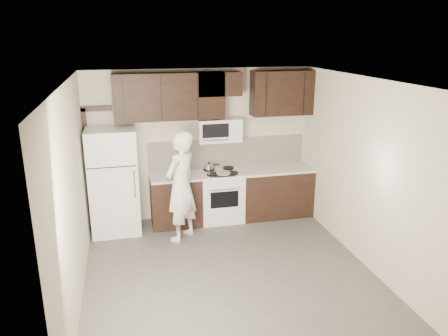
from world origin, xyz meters
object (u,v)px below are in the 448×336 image
object	(u,v)px
stove	(221,196)
refrigerator	(114,181)
microwave	(219,130)
person	(181,186)

from	to	relation	value
stove	refrigerator	xyz separation A→B (m)	(-1.85, -0.05, 0.44)
stove	microwave	distance (m)	1.20
person	refrigerator	bearing A→B (deg)	-74.11
stove	refrigerator	bearing A→B (deg)	-178.49
refrigerator	person	xyz separation A→B (m)	(1.05, -0.56, 0.01)
stove	person	distance (m)	1.10
refrigerator	person	world-z (taller)	person
refrigerator	microwave	bearing A→B (deg)	5.15
stove	refrigerator	world-z (taller)	refrigerator
stove	person	world-z (taller)	person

